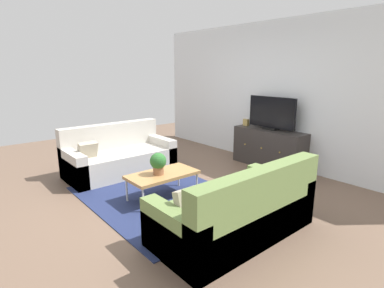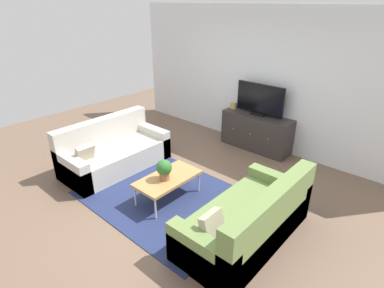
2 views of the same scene
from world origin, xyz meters
The scene contains 10 objects.
ground_plane centered at (0.00, 0.00, 0.00)m, with size 10.00×10.00×0.00m, color brown.
wall_back centered at (0.00, 2.55, 1.35)m, with size 6.40×0.12×2.70m, color white.
area_rug centered at (0.00, -0.15, 0.01)m, with size 2.50×1.90×0.01m, color navy.
couch_left_side centered at (-1.44, -0.10, 0.28)m, with size 0.89×1.85×0.85m.
couch_right_side centered at (1.44, -0.10, 0.28)m, with size 0.89×1.85×0.85m.
coffee_table centered at (0.03, -0.15, 0.35)m, with size 0.52×0.99×0.38m.
potted_plant centered at (0.04, -0.22, 0.55)m, with size 0.23×0.23×0.31m.
tv_console centered at (0.08, 2.27, 0.35)m, with size 1.41×0.47×0.71m.
flat_screen_tv centered at (0.08, 2.29, 1.02)m, with size 0.99×0.16×0.61m.
mantel_clock centered at (-0.51, 2.27, 0.77)m, with size 0.11×0.07×0.13m, color tan.
Camera 1 is at (3.45, -2.46, 1.81)m, focal length 28.59 mm.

